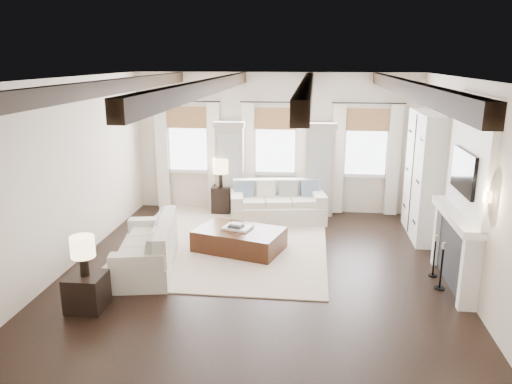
# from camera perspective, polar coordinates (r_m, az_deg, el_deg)

# --- Properties ---
(ground) EXTENTS (7.50, 7.50, 0.00)m
(ground) POSITION_cam_1_polar(r_m,az_deg,el_deg) (8.43, 0.14, -9.48)
(ground) COLOR black
(ground) RESTS_ON ground
(room_shell) EXTENTS (6.54, 7.54, 3.22)m
(room_shell) POSITION_cam_1_polar(r_m,az_deg,el_deg) (8.67, 5.75, 4.26)
(room_shell) COLOR beige
(room_shell) RESTS_ON ground
(area_rug) EXTENTS (3.85, 4.95, 0.02)m
(area_rug) POSITION_cam_1_polar(r_m,az_deg,el_deg) (10.04, -3.14, -5.32)
(area_rug) COLOR beige
(area_rug) RESTS_ON ground
(sofa_back) EXTENTS (2.18, 1.25, 0.88)m
(sofa_back) POSITION_cam_1_polar(r_m,az_deg,el_deg) (11.06, 2.47, -1.50)
(sofa_back) COLOR silver
(sofa_back) RESTS_ON ground
(sofa_left) EXTENTS (1.25, 2.12, 0.85)m
(sofa_left) POSITION_cam_1_polar(r_m,az_deg,el_deg) (8.73, -12.03, -6.46)
(sofa_left) COLOR silver
(sofa_left) RESTS_ON ground
(ottoman) EXTENTS (1.79, 1.40, 0.41)m
(ottoman) POSITION_cam_1_polar(r_m,az_deg,el_deg) (9.39, -1.92, -5.49)
(ottoman) COLOR black
(ottoman) RESTS_ON ground
(tray) EXTENTS (0.59, 0.51, 0.04)m
(tray) POSITION_cam_1_polar(r_m,az_deg,el_deg) (9.37, -2.14, -4.07)
(tray) COLOR white
(tray) RESTS_ON ottoman
(book_lower) EXTENTS (0.31, 0.27, 0.04)m
(book_lower) POSITION_cam_1_polar(r_m,az_deg,el_deg) (9.32, -2.31, -3.93)
(book_lower) COLOR #262628
(book_lower) RESTS_ON tray
(book_upper) EXTENTS (0.26, 0.23, 0.03)m
(book_upper) POSITION_cam_1_polar(r_m,az_deg,el_deg) (9.34, -2.26, -3.66)
(book_upper) COLOR beige
(book_upper) RESTS_ON book_lower
(side_table_front) EXTENTS (0.52, 0.52, 0.52)m
(side_table_front) POSITION_cam_1_polar(r_m,az_deg,el_deg) (7.69, -18.77, -10.75)
(side_table_front) COLOR black
(side_table_front) RESTS_ON ground
(lamp_front) EXTENTS (0.34, 0.34, 0.58)m
(lamp_front) POSITION_cam_1_polar(r_m,az_deg,el_deg) (7.44, -19.20, -6.18)
(lamp_front) COLOR black
(lamp_front) RESTS_ON side_table_front
(side_table_back) EXTENTS (0.42, 0.42, 0.63)m
(side_table_back) POSITION_cam_1_polar(r_m,az_deg,el_deg) (11.64, -3.94, -0.85)
(side_table_back) COLOR black
(side_table_back) RESTS_ON ground
(lamp_back) EXTENTS (0.38, 0.38, 0.65)m
(lamp_back) POSITION_cam_1_polar(r_m,az_deg,el_deg) (11.46, -4.01, 2.82)
(lamp_back) COLOR black
(lamp_back) RESTS_ON side_table_back
(candlestick_near) EXTENTS (0.16, 0.16, 0.77)m
(candlestick_near) POSITION_cam_1_polar(r_m,az_deg,el_deg) (8.35, 20.41, -8.35)
(candlestick_near) COLOR black
(candlestick_near) RESTS_ON ground
(candlestick_far) EXTENTS (0.14, 0.14, 0.71)m
(candlestick_far) POSITION_cam_1_polar(r_m,az_deg,el_deg) (8.79, 19.68, -7.26)
(candlestick_far) COLOR black
(candlestick_far) RESTS_ON ground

